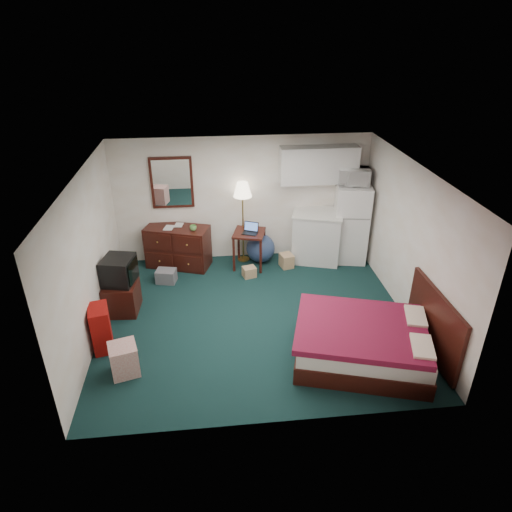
{
  "coord_description": "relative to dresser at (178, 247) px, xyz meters",
  "views": [
    {
      "loc": [
        -0.66,
        -6.24,
        4.45
      ],
      "look_at": [
        0.04,
        0.14,
        1.07
      ],
      "focal_mm": 32.0,
      "sensor_mm": 36.0,
      "label": 1
    }
  ],
  "objects": [
    {
      "name": "bed",
      "position": [
        2.74,
        -3.18,
        -0.12
      ],
      "size": [
        2.16,
        1.89,
        0.59
      ],
      "primitive_type": null,
      "rotation": [
        0.0,
        0.0,
        -0.29
      ],
      "color": "maroon",
      "rests_on": "floor"
    },
    {
      "name": "file_bin",
      "position": [
        -0.22,
        -0.64,
        -0.29
      ],
      "size": [
        0.41,
        0.34,
        0.25
      ],
      "primitive_type": null,
      "rotation": [
        0.0,
        0.0,
        -0.21
      ],
      "color": "slate",
      "rests_on": "floor"
    },
    {
      "name": "kitchen_counter",
      "position": [
        2.78,
        -0.05,
        0.09
      ],
      "size": [
        1.09,
        0.94,
        1.01
      ],
      "primitive_type": null,
      "rotation": [
        0.0,
        0.0,
        -0.29
      ],
      "color": "silver",
      "rests_on": "floor"
    },
    {
      "name": "mirror",
      "position": [
        -0.03,
        0.26,
        1.23
      ],
      "size": [
        0.8,
        0.06,
        1.0
      ],
      "primitive_type": null,
      "color": "white",
      "rests_on": "walls"
    },
    {
      "name": "laptop",
      "position": [
        1.4,
        -0.24,
        0.43
      ],
      "size": [
        0.35,
        0.32,
        0.2
      ],
      "primitive_type": null,
      "rotation": [
        0.0,
        0.0,
        -0.4
      ],
      "color": "black",
      "rests_on": "desk"
    },
    {
      "name": "cardboard_box_b",
      "position": [
        2.13,
        -0.3,
        -0.28
      ],
      "size": [
        0.29,
        0.32,
        0.27
      ],
      "primitive_type": null,
      "rotation": [
        0.0,
        0.0,
        0.25
      ],
      "color": "olive",
      "rests_on": "floor"
    },
    {
      "name": "fridge",
      "position": [
        3.45,
        -0.09,
        0.38
      ],
      "size": [
        0.76,
        0.76,
        1.59
      ],
      "primitive_type": null,
      "rotation": [
        0.0,
        0.0,
        -0.18
      ],
      "color": "white",
      "rests_on": "floor"
    },
    {
      "name": "floor",
      "position": [
        1.32,
        -1.96,
        -0.42
      ],
      "size": [
        5.0,
        4.5,
        0.01
      ],
      "primitive_type": "cube",
      "color": "black",
      "rests_on": "ground"
    },
    {
      "name": "book_a",
      "position": [
        -0.23,
        -0.0,
        0.53
      ],
      "size": [
        0.17,
        0.06,
        0.24
      ],
      "primitive_type": "imported",
      "rotation": [
        0.0,
        0.0,
        -0.24
      ],
      "color": "olive",
      "rests_on": "dresser"
    },
    {
      "name": "suitcase",
      "position": [
        -1.04,
        -2.5,
        -0.06
      ],
      "size": [
        0.36,
        0.49,
        0.71
      ],
      "primitive_type": null,
      "rotation": [
        0.0,
        0.0,
        0.22
      ],
      "color": "maroon",
      "rests_on": "floor"
    },
    {
      "name": "book_b",
      "position": [
        -0.04,
        0.1,
        0.52
      ],
      "size": [
        0.16,
        0.05,
        0.22
      ],
      "primitive_type": "imported",
      "rotation": [
        0.0,
        0.0,
        -0.2
      ],
      "color": "olive",
      "rests_on": "dresser"
    },
    {
      "name": "floor_lamp",
      "position": [
        1.3,
        0.09,
        0.42
      ],
      "size": [
        0.45,
        0.45,
        1.66
      ],
      "primitive_type": null,
      "rotation": [
        0.0,
        0.0,
        0.28
      ],
      "color": "gold",
      "rests_on": "floor"
    },
    {
      "name": "cardboard_box_a",
      "position": [
        1.35,
        -0.61,
        -0.31
      ],
      "size": [
        0.28,
        0.26,
        0.2
      ],
      "primitive_type": null,
      "rotation": [
        0.0,
        0.0,
        0.27
      ],
      "color": "olive",
      "rests_on": "floor"
    },
    {
      "name": "desk",
      "position": [
        1.4,
        -0.17,
        -0.04
      ],
      "size": [
        0.72,
        0.72,
        0.74
      ],
      "primitive_type": null,
      "rotation": [
        0.0,
        0.0,
        -0.26
      ],
      "color": "#37110F",
      "rests_on": "floor"
    },
    {
      "name": "mug",
      "position": [
        0.33,
        -0.17,
        0.48
      ],
      "size": [
        0.16,
        0.15,
        0.13
      ],
      "primitive_type": "imported",
      "rotation": [
        0.0,
        0.0,
        -0.47
      ],
      "color": "#5F9F4E",
      "rests_on": "dresser"
    },
    {
      "name": "upper_cabinets",
      "position": [
        2.77,
        0.12,
        1.53
      ],
      "size": [
        1.5,
        0.35,
        0.7
      ],
      "primitive_type": null,
      "color": "silver",
      "rests_on": "walls"
    },
    {
      "name": "tv_stand",
      "position": [
        -0.89,
        -1.52,
        -0.15
      ],
      "size": [
        0.57,
        0.61,
        0.53
      ],
      "primitive_type": null,
      "rotation": [
        0.0,
        0.0,
        -0.07
      ],
      "color": "#37110F",
      "rests_on": "floor"
    },
    {
      "name": "ceiling",
      "position": [
        1.32,
        -1.96,
        2.08
      ],
      "size": [
        5.0,
        4.5,
        0.01
      ],
      "primitive_type": "cube",
      "color": "white",
      "rests_on": "walls"
    },
    {
      "name": "walls",
      "position": [
        1.32,
        -1.96,
        0.83
      ],
      "size": [
        5.01,
        4.51,
        2.5
      ],
      "color": "white",
      "rests_on": "floor"
    },
    {
      "name": "dresser",
      "position": [
        0.0,
        0.0,
        0.0
      ],
      "size": [
        1.33,
        0.91,
        0.83
      ],
      "primitive_type": null,
      "rotation": [
        0.0,
        0.0,
        -0.32
      ],
      "color": "#37110F",
      "rests_on": "floor"
    },
    {
      "name": "headboard",
      "position": [
        3.78,
        -3.18,
        0.13
      ],
      "size": [
        0.06,
        1.56,
        1.0
      ],
      "primitive_type": null,
      "color": "#37110F",
      "rests_on": "walls"
    },
    {
      "name": "microwave",
      "position": [
        3.43,
        -0.05,
        1.37
      ],
      "size": [
        0.64,
        0.43,
        0.4
      ],
      "primitive_type": "imported",
      "rotation": [
        0.0,
        0.0,
        -0.19
      ],
      "color": "white",
      "rests_on": "fridge"
    },
    {
      "name": "exercise_ball",
      "position": [
        1.65,
        -0.0,
        -0.12
      ],
      "size": [
        0.69,
        0.69,
        0.58
      ],
      "primitive_type": "sphere",
      "rotation": [
        0.0,
        0.0,
        -0.21
      ],
      "color": "navy",
      "rests_on": "floor"
    },
    {
      "name": "crt_tv",
      "position": [
        -0.88,
        -1.47,
        0.34
      ],
      "size": [
        0.59,
        0.62,
        0.45
      ],
      "primitive_type": null,
      "rotation": [
        0.0,
        0.0,
        -0.22
      ],
      "color": "black",
      "rests_on": "tv_stand"
    },
    {
      "name": "retail_box",
      "position": [
        -0.63,
        -3.09,
        -0.18
      ],
      "size": [
        0.46,
        0.46,
        0.46
      ],
      "primitive_type": null,
      "rotation": [
        0.0,
        0.0,
        0.27
      ],
      "color": "silver",
      "rests_on": "floor"
    }
  ]
}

